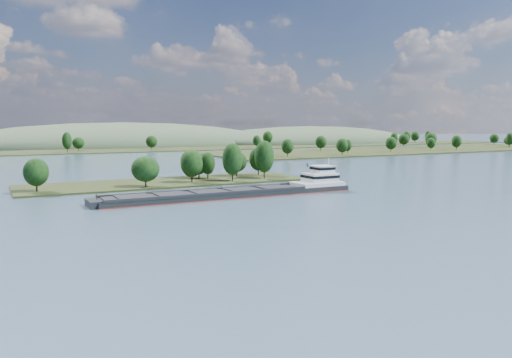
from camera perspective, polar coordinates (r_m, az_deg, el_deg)
ground at (r=124.08m, az=-1.40°, el=-3.42°), size 1800.00×1800.00×0.00m
tree_island at (r=179.78m, az=-7.75°, el=0.93°), size 100.00×30.00×15.38m
right_bank at (r=407.51m, az=16.71°, el=3.29°), size 320.00×90.00×14.40m
back_shoreline at (r=394.87m, az=-18.65°, el=3.09°), size 900.00×60.00×15.82m
hill_east at (r=557.22m, az=6.41°, el=4.18°), size 260.00×140.00×36.00m
hill_west at (r=503.04m, az=-14.85°, el=3.77°), size 320.00×160.00×44.00m
cargo_barge at (r=146.65m, az=-1.03°, el=-1.37°), size 78.95×10.11×10.67m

